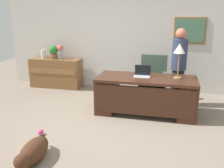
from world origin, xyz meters
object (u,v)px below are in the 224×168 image
Objects in this scene: laptop at (142,74)px; vase_with_flowers at (60,51)px; credenza at (56,73)px; person_standing at (179,67)px; armchair at (153,80)px; vase_empty at (43,54)px; desk at (146,94)px; dog_lying at (33,152)px; dog_toy_ball at (41,132)px; desk_lamp at (179,51)px; potted_plant at (53,51)px.

vase_with_flowers reaches higher than laptop.
person_standing is at bearing -12.49° from credenza.
vase_empty is at bearing 170.49° from armchair.
desk is 1.41× the size of credenza.
vase_with_flowers is (-1.15, 3.49, 0.87)m from dog_lying.
dog_lying reaches higher than dog_toy_ball.
person_standing is at bearing 87.42° from desk_lamp.
dog_lying is at bearing -68.05° from dog_toy_ball.
laptop is 0.89× the size of potted_plant.
armchair is at bearing 77.99° from laptop.
dog_lying is 2.15× the size of vase_with_flowers.
desk is 8.56× the size of vase_empty.
armchair is at bearing 64.95° from dog_lying.
credenza is 3.89× the size of potted_plant.
dog_toy_ball is (1.01, -2.74, -0.35)m from credenza.
potted_plant reaches higher than dog_toy_ball.
potted_plant is at bearing 110.93° from dog_toy_ball.
desk_lamp is at bearing -19.72° from vase_empty.
person_standing is 17.66× the size of dog_toy_ball.
laptop is at bearing -24.15° from vase_empty.
desk is at bearing -24.73° from vase_empty.
person_standing is (3.25, -0.72, 0.48)m from credenza.
credenza is 14.60× the size of dog_toy_ball.
person_standing reaches higher than vase_with_flowers.
person_standing is 7.34× the size of vase_empty.
desk_lamp is (-0.03, -0.56, 0.43)m from person_standing.
desk_lamp is 1.89× the size of potted_plant.
person_standing reaches higher than desk.
vase_with_flowers is (0.16, 0.00, 0.62)m from credenza.
dog_lying is at bearing -125.05° from person_standing.
vase_with_flowers is (-3.09, 0.72, 0.14)m from person_standing.
credenza reaches higher than dog_lying.
armchair is at bearing 52.78° from dog_toy_ball.
credenza is 6.07× the size of vase_empty.
credenza is at bearing -179.51° from vase_with_flowers.
desk_lamp is 2.94m from dog_toy_ball.
potted_plant is at bearing 180.00° from vase_with_flowers.
vase_empty is 0.64× the size of potted_plant.
person_standing reaches higher than vase_empty.
armchair is 0.71m from person_standing.
vase_with_flowers is 3.03m from dog_toy_ball.
laptop is at bearing 43.47° from dog_toy_ball.
dog_lying is 0.81m from dog_toy_ball.
dog_lying is 2.60m from laptop.
armchair is 2.96× the size of potted_plant.
vase_empty is 2.41× the size of dog_toy_ball.
desk is 6.17× the size of laptop.
dog_lying is 3.78m from vase_with_flowers.
person_standing is 4.71× the size of potted_plant.
armchair is 11.10× the size of dog_toy_ball.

